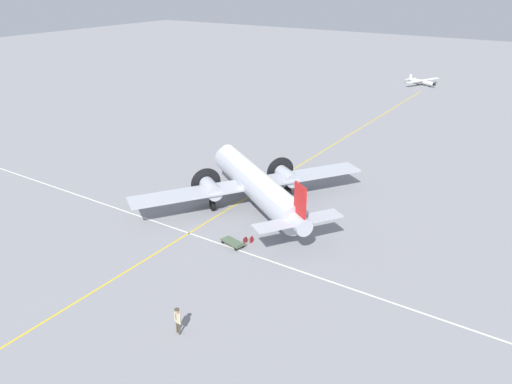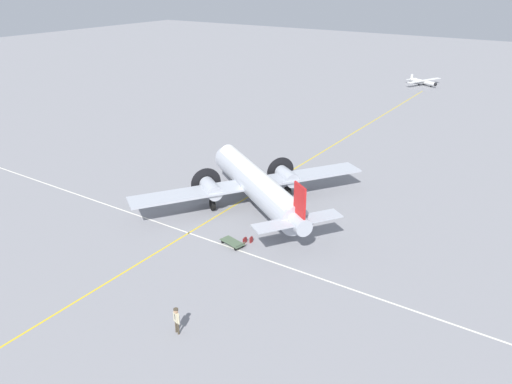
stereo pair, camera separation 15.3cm
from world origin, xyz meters
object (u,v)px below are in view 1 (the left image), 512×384
object	(u,v)px
airliner_main	(254,182)
suitcase_near_door	(245,240)
baggage_cart	(233,242)
light_aircraft_distant	(422,81)
crew_foreground	(177,318)
suitcase_upright_spare	(251,240)

from	to	relation	value
airliner_main	suitcase_near_door	world-z (taller)	airliner_main
airliner_main	baggage_cart	size ratio (longest dim) A/B	8.97
light_aircraft_distant	airliner_main	bearing A→B (deg)	-63.16
airliner_main	baggage_cart	bearing A→B (deg)	143.92
crew_foreground	suitcase_upright_spare	bearing A→B (deg)	-60.87
suitcase_near_door	suitcase_upright_spare	xyz separation A→B (m)	(0.37, -0.38, 0.01)
suitcase_upright_spare	suitcase_near_door	bearing A→B (deg)	133.58
crew_foreground	suitcase_upright_spare	world-z (taller)	crew_foreground
baggage_cart	airliner_main	bearing A→B (deg)	-56.43
crew_foreground	baggage_cart	bearing A→B (deg)	-54.55
crew_foreground	suitcase_near_door	size ratio (longest dim) A/B	3.62
airliner_main	suitcase_upright_spare	xyz separation A→B (m)	(-5.92, -3.64, -2.28)
airliner_main	baggage_cart	world-z (taller)	airliner_main
suitcase_near_door	baggage_cart	distance (m)	1.08
crew_foreground	light_aircraft_distant	size ratio (longest dim) A/B	0.22
suitcase_near_door	light_aircraft_distant	world-z (taller)	light_aircraft_distant
suitcase_upright_spare	baggage_cart	world-z (taller)	baggage_cart
crew_foreground	suitcase_near_door	xyz separation A→B (m)	(11.57, 2.95, -0.91)
airliner_main	suitcase_near_door	distance (m)	7.44
baggage_cart	light_aircraft_distant	distance (m)	72.45
suitcase_upright_spare	baggage_cart	size ratio (longest dim) A/B	0.23
baggage_cart	light_aircraft_distant	bearing A→B (deg)	-72.07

